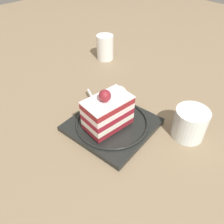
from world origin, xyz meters
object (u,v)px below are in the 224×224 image
at_px(dessert_plate, 112,124).
at_px(cake_slice, 108,112).
at_px(fork, 95,102).
at_px(drink_glass_far, 190,125).
at_px(whipped_cream_dollop, 119,96).
at_px(drink_glass_near, 105,48).

bearing_deg(dessert_plate, cake_slice, 98.04).
height_order(fork, drink_glass_far, drink_glass_far).
bearing_deg(drink_glass_far, whipped_cream_dollop, 15.49).
relative_size(dessert_plate, cake_slice, 1.88).
distance_m(whipped_cream_dollop, fork, 0.07).
xyz_separation_m(dessert_plate, fork, (0.08, -0.02, 0.01)).
height_order(cake_slice, whipped_cream_dollop, cake_slice).
xyz_separation_m(cake_slice, drink_glass_near, (0.28, -0.25, -0.02)).
distance_m(fork, drink_glass_near, 0.29).
height_order(drink_glass_near, drink_glass_far, drink_glass_near).
bearing_deg(dessert_plate, drink_glass_far, -142.78).
xyz_separation_m(dessert_plate, drink_glass_far, (-0.15, -0.11, 0.02)).
bearing_deg(drink_glass_far, drink_glass_near, -16.20).
relative_size(cake_slice, drink_glass_near, 1.29).
xyz_separation_m(fork, drink_glass_far, (-0.23, -0.09, 0.01)).
bearing_deg(fork, drink_glass_far, -157.72).
distance_m(dessert_plate, drink_glass_near, 0.37).
bearing_deg(whipped_cream_dollop, cake_slice, 117.03).
bearing_deg(dessert_plate, whipped_cream_dollop, -58.60).
bearing_deg(fork, cake_slice, 158.69).
height_order(whipped_cream_dollop, fork, whipped_cream_dollop).
distance_m(dessert_plate, fork, 0.09).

